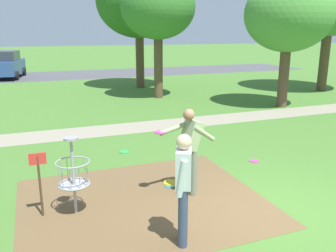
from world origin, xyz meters
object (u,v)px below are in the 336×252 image
frisbee_far_right (124,152)px  tree_mid_left (158,8)px  player_throwing (190,146)px  tree_near_right (289,15)px  tree_mid_center (139,1)px  disc_golf_basket (70,173)px  player_foreground_watching (183,183)px  frisbee_near_basket (254,161)px  frisbee_mid_grass (170,186)px  parked_car_leftmost (6,65)px

frisbee_far_right → tree_mid_left: size_ratio=0.04×
player_throwing → tree_near_right: size_ratio=0.32×
player_throwing → tree_mid_left: (2.99, 10.17, 3.17)m
tree_mid_center → tree_near_right: bearing=-61.3°
disc_golf_basket → tree_near_right: tree_near_right is taller
tree_near_right → tree_mid_left: size_ratio=0.94×
disc_golf_basket → frisbee_far_right: bearing=59.7°
player_foreground_watching → frisbee_near_basket: size_ratio=7.33×
frisbee_near_basket → frisbee_far_right: size_ratio=0.92×
player_foreground_watching → tree_near_right: 11.48m
player_foreground_watching → player_throwing: 1.72m
tree_near_right → tree_mid_left: (-4.17, 3.91, 0.39)m
disc_golf_basket → frisbee_mid_grass: bearing=12.0°
disc_golf_basket → player_throwing: bearing=-0.0°
tree_mid_center → parked_car_leftmost: (-7.36, 7.37, -3.76)m
frisbee_near_basket → tree_near_right: bearing=46.6°
disc_golf_basket → player_foreground_watching: size_ratio=0.81×
tree_mid_left → parked_car_leftmost: 13.43m
disc_golf_basket → player_foreground_watching: (1.45, -1.52, 0.21)m
player_foreground_watching → parked_car_leftmost: (-3.43, 22.53, -0.05)m
frisbee_near_basket → frisbee_far_right: same height
player_foreground_watching → tree_mid_left: bearing=72.0°
frisbee_mid_grass → parked_car_leftmost: (-3.99, 20.58, 0.91)m
frisbee_far_right → tree_near_right: 9.26m
frisbee_far_right → parked_car_leftmost: parked_car_leftmost is taller
frisbee_mid_grass → tree_near_right: tree_near_right is taller
player_throwing → frisbee_near_basket: 2.65m
frisbee_mid_grass → parked_car_leftmost: 20.99m
disc_golf_basket → frisbee_far_right: (1.67, 2.86, -0.74)m
player_foreground_watching → frisbee_mid_grass: 2.24m
tree_mid_center → frisbee_mid_grass: bearing=-104.3°
frisbee_far_right → tree_mid_left: 9.13m
frisbee_near_basket → frisbee_mid_grass: (-2.48, -0.61, 0.00)m
player_throwing → parked_car_leftmost: parked_car_leftmost is taller
player_foreground_watching → parked_car_leftmost: parked_car_leftmost is taller
player_foreground_watching → frisbee_far_right: size_ratio=6.75×
disc_golf_basket → tree_mid_left: bearing=62.7°
tree_near_right → parked_car_leftmost: tree_near_right is taller
tree_mid_center → parked_car_leftmost: bearing=135.0°
frisbee_near_basket → parked_car_leftmost: parked_car_leftmost is taller
player_throwing → frisbee_mid_grass: size_ratio=7.71×
frisbee_near_basket → tree_near_right: tree_near_right is taller
disc_golf_basket → player_throwing: size_ratio=0.81×
frisbee_far_right → parked_car_leftmost: (-3.65, 18.15, 0.91)m
frisbee_far_right → tree_mid_left: (3.58, 7.30, 4.14)m
disc_golf_basket → frisbee_mid_grass: disc_golf_basket is taller
player_foreground_watching → parked_car_leftmost: 22.79m
player_foreground_watching → frisbee_near_basket: (3.04, 2.56, -0.96)m
player_throwing → frisbee_far_right: (-0.59, 2.86, -0.98)m
player_foreground_watching → tree_near_right: size_ratio=0.32×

